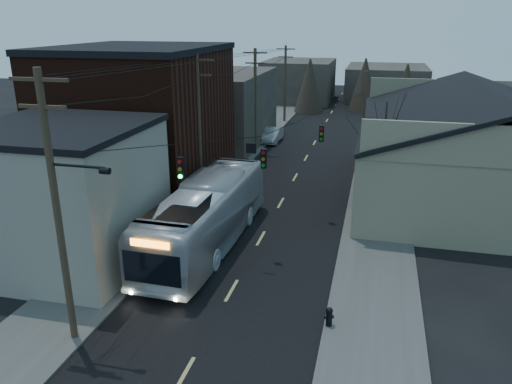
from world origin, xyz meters
TOP-DOWN VIEW (x-y plane):
  - road_surface at (0.00, 30.00)m, footprint 9.00×110.00m
  - sidewalk_left at (-6.50, 30.00)m, footprint 4.00×110.00m
  - sidewalk_right at (6.50, 30.00)m, footprint 4.00×110.00m
  - building_clapboard at (-9.00, 9.00)m, footprint 8.00×8.00m
  - building_brick at (-10.00, 20.00)m, footprint 10.00×12.00m
  - building_left_far at (-9.50, 36.00)m, footprint 9.00×14.00m
  - warehouse at (13.00, 25.00)m, footprint 16.16×20.60m
  - building_far_left at (-6.00, 65.00)m, footprint 10.00×12.00m
  - building_far_right at (7.00, 70.00)m, footprint 12.00×14.00m
  - bare_tree at (6.50, 20.00)m, footprint 0.40×0.40m
  - utility_lines at (-3.11, 24.14)m, footprint 11.24×45.28m
  - bus at (-2.69, 12.35)m, footprint 3.49×13.29m
  - parked_car at (-4.26, 37.36)m, footprint 1.57×4.40m
  - fire_hydrant at (4.70, 6.13)m, footprint 0.40×0.28m

SIDE VIEW (x-z plane):
  - road_surface at x=0.00m, z-range 0.00..0.02m
  - sidewalk_left at x=-6.50m, z-range 0.00..0.12m
  - sidewalk_right at x=6.50m, z-range 0.00..0.12m
  - fire_hydrant at x=4.70m, z-range 0.15..0.97m
  - parked_car at x=-4.26m, z-range 0.00..1.44m
  - bus at x=-2.69m, z-range 0.00..3.68m
  - building_far_right at x=7.00m, z-range 0.00..5.00m
  - warehouse at x=13.00m, z-range -1.17..6.56m
  - building_far_left at x=-6.00m, z-range 0.00..6.00m
  - building_clapboard at x=-9.00m, z-range 0.00..7.00m
  - building_left_far at x=-9.50m, z-range 0.00..7.00m
  - bare_tree at x=6.50m, z-range 0.00..7.20m
  - utility_lines at x=-3.11m, z-range -0.30..10.20m
  - building_brick at x=-10.00m, z-range 0.00..10.00m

